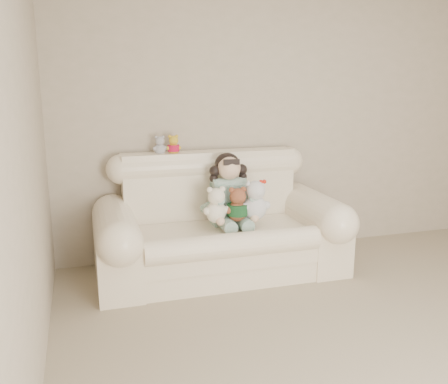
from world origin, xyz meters
TOP-DOWN VIEW (x-y plane):
  - wall_back at (0.00, 2.50)m, footprint 4.50×0.00m
  - sofa at (-0.86, 2.00)m, footprint 2.10×0.95m
  - seated_child at (-0.76, 2.08)m, footprint 0.39×0.47m
  - brown_teddy at (-0.75, 1.88)m, footprint 0.26×0.23m
  - white_cat at (-0.59, 1.88)m, footprint 0.29×0.23m
  - cream_teddy at (-0.93, 1.89)m, footprint 0.28×0.25m
  - yellow_mini_bear at (-1.19, 2.34)m, footprint 0.13×0.10m
  - grey_mini_plush at (-1.30, 2.36)m, footprint 0.14×0.11m

SIDE VIEW (x-z plane):
  - sofa at x=-0.86m, z-range 0.00..1.03m
  - brown_teddy at x=-0.75m, z-range 0.50..0.84m
  - cream_teddy at x=-0.93m, z-range 0.50..0.86m
  - white_cat at x=-0.59m, z-range 0.50..0.91m
  - seated_child at x=-0.76m, z-range 0.42..1.05m
  - grey_mini_plush at x=-1.30m, z-range 1.01..1.21m
  - yellow_mini_bear at x=-1.19m, z-range 1.01..1.22m
  - wall_back at x=0.00m, z-range -0.95..3.55m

